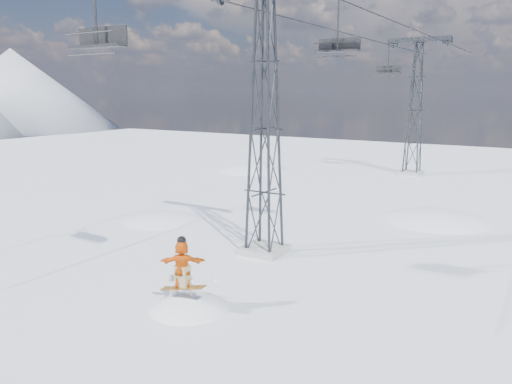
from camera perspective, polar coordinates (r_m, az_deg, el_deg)
ground at (r=16.99m, az=-15.77°, el=-13.54°), size 120.00×120.00×0.00m
snow_terrain at (r=39.20m, az=3.80°, el=-13.72°), size 39.00×37.00×22.00m
lift_tower_near at (r=21.27m, az=1.00°, el=7.16°), size 5.20×1.80×11.43m
lift_tower_far at (r=44.62m, az=17.71°, el=8.85°), size 5.20×1.80×11.43m
haul_cables at (r=31.89m, az=12.12°, el=18.02°), size 4.46×51.00×0.06m
snowboarder_jump at (r=17.84m, az=-7.48°, el=-17.84°), size 4.40×4.40×6.50m
lift_chair_near at (r=17.41m, az=-17.54°, el=16.33°), size 2.17×0.63×2.70m
lift_chair_mid at (r=22.48m, az=9.35°, el=16.13°), size 1.91×0.55×2.37m
lift_chair_far at (r=44.37m, az=14.86°, el=13.31°), size 2.06×0.59×2.56m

